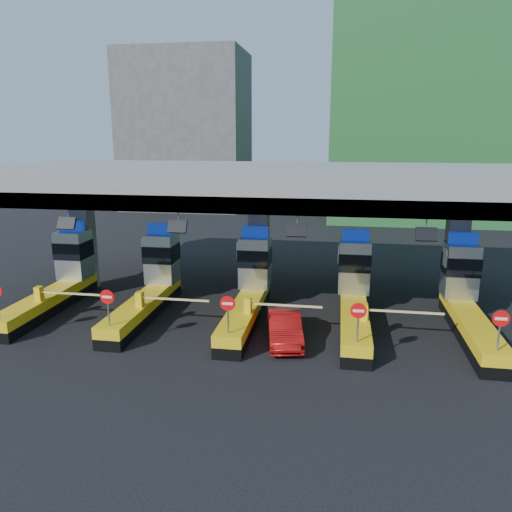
# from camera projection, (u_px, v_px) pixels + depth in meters

# --- Properties ---
(ground) EXTENTS (120.00, 120.00, 0.00)m
(ground) POSITION_uv_depth(u_px,v_px,m) (249.00, 316.00, 24.35)
(ground) COLOR black
(ground) RESTS_ON ground
(toll_canopy) EXTENTS (28.00, 12.09, 7.00)m
(toll_canopy) POSITION_uv_depth(u_px,v_px,m) (258.00, 185.00, 25.65)
(toll_canopy) COLOR slate
(toll_canopy) RESTS_ON ground
(toll_lane_far_left) EXTENTS (4.43, 8.00, 4.16)m
(toll_lane_far_left) POSITION_uv_depth(u_px,v_px,m) (61.00, 278.00, 25.88)
(toll_lane_far_left) COLOR black
(toll_lane_far_left) RESTS_ON ground
(toll_lane_left) EXTENTS (4.43, 8.00, 4.16)m
(toll_lane_left) POSITION_uv_depth(u_px,v_px,m) (152.00, 283.00, 25.08)
(toll_lane_left) COLOR black
(toll_lane_left) RESTS_ON ground
(toll_lane_center) EXTENTS (4.43, 8.00, 4.16)m
(toll_lane_center) POSITION_uv_depth(u_px,v_px,m) (250.00, 287.00, 24.29)
(toll_lane_center) COLOR black
(toll_lane_center) RESTS_ON ground
(toll_lane_right) EXTENTS (4.43, 8.00, 4.16)m
(toll_lane_right) POSITION_uv_depth(u_px,v_px,m) (354.00, 293.00, 23.49)
(toll_lane_right) COLOR black
(toll_lane_right) RESTS_ON ground
(toll_lane_far_right) EXTENTS (4.43, 8.00, 4.16)m
(toll_lane_far_right) POSITION_uv_depth(u_px,v_px,m) (466.00, 298.00, 22.69)
(toll_lane_far_right) COLOR black
(toll_lane_far_right) RESTS_ON ground
(bg_building_scaffold) EXTENTS (18.00, 12.00, 28.00)m
(bg_building_scaffold) POSITION_uv_depth(u_px,v_px,m) (423.00, 80.00, 49.80)
(bg_building_scaffold) COLOR #1E5926
(bg_building_scaffold) RESTS_ON ground
(bg_building_concrete) EXTENTS (14.00, 10.00, 18.00)m
(bg_building_concrete) POSITION_uv_depth(u_px,v_px,m) (186.00, 132.00, 58.96)
(bg_building_concrete) COLOR #4C4C49
(bg_building_concrete) RESTS_ON ground
(red_car) EXTENTS (2.02, 4.08, 1.29)m
(red_car) POSITION_uv_depth(u_px,v_px,m) (285.00, 327.00, 21.24)
(red_car) COLOR #9D0D0C
(red_car) RESTS_ON ground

